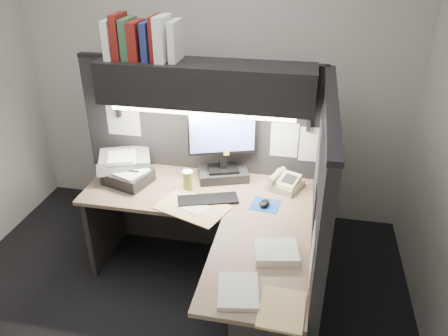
{
  "coord_description": "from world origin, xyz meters",
  "views": [
    {
      "loc": [
        0.85,
        -2.17,
        2.42
      ],
      "look_at": [
        0.31,
        0.51,
        0.97
      ],
      "focal_mm": 35.0,
      "sensor_mm": 36.0,
      "label": 1
    }
  ],
  "objects_px": {
    "desk": "(226,275)",
    "keyboard": "(208,200)",
    "monitor": "(223,153)",
    "printer": "(125,164)",
    "telephone": "(285,182)",
    "notebook_stack": "(128,177)",
    "coffee_cup": "(188,181)",
    "overhead_shelf": "(205,84)"
  },
  "relations": [
    {
      "from": "desk",
      "to": "printer",
      "type": "height_order",
      "value": "printer"
    },
    {
      "from": "overhead_shelf",
      "to": "telephone",
      "type": "xyz_separation_m",
      "value": [
        0.61,
        -0.02,
        -0.72
      ]
    },
    {
      "from": "monitor",
      "to": "telephone",
      "type": "height_order",
      "value": "monitor"
    },
    {
      "from": "coffee_cup",
      "to": "printer",
      "type": "height_order",
      "value": "printer"
    },
    {
      "from": "monitor",
      "to": "notebook_stack",
      "type": "relative_size",
      "value": 1.77
    },
    {
      "from": "monitor",
      "to": "coffee_cup",
      "type": "distance_m",
      "value": 0.35
    },
    {
      "from": "keyboard",
      "to": "notebook_stack",
      "type": "distance_m",
      "value": 0.68
    },
    {
      "from": "overhead_shelf",
      "to": "monitor",
      "type": "distance_m",
      "value": 0.56
    },
    {
      "from": "printer",
      "to": "monitor",
      "type": "bearing_deg",
      "value": -17.89
    },
    {
      "from": "overhead_shelf",
      "to": "notebook_stack",
      "type": "xyz_separation_m",
      "value": [
        -0.58,
        -0.18,
        -0.72
      ]
    },
    {
      "from": "coffee_cup",
      "to": "printer",
      "type": "bearing_deg",
      "value": 164.97
    },
    {
      "from": "telephone",
      "to": "coffee_cup",
      "type": "xyz_separation_m",
      "value": [
        -0.72,
        -0.16,
        0.03
      ]
    },
    {
      "from": "desk",
      "to": "coffee_cup",
      "type": "height_order",
      "value": "coffee_cup"
    },
    {
      "from": "notebook_stack",
      "to": "desk",
      "type": "bearing_deg",
      "value": -32.81
    },
    {
      "from": "keyboard",
      "to": "coffee_cup",
      "type": "distance_m",
      "value": 0.24
    },
    {
      "from": "coffee_cup",
      "to": "telephone",
      "type": "bearing_deg",
      "value": 12.92
    },
    {
      "from": "overhead_shelf",
      "to": "notebook_stack",
      "type": "bearing_deg",
      "value": -162.73
    },
    {
      "from": "monitor",
      "to": "keyboard",
      "type": "bearing_deg",
      "value": -116.06
    },
    {
      "from": "monitor",
      "to": "notebook_stack",
      "type": "distance_m",
      "value": 0.76
    },
    {
      "from": "telephone",
      "to": "monitor",
      "type": "bearing_deg",
      "value": -162.59
    },
    {
      "from": "keyboard",
      "to": "notebook_stack",
      "type": "bearing_deg",
      "value": 149.04
    },
    {
      "from": "desk",
      "to": "printer",
      "type": "relative_size",
      "value": 4.34
    },
    {
      "from": "desk",
      "to": "telephone",
      "type": "relative_size",
      "value": 7.33
    },
    {
      "from": "overhead_shelf",
      "to": "printer",
      "type": "height_order",
      "value": "overhead_shelf"
    },
    {
      "from": "desk",
      "to": "notebook_stack",
      "type": "bearing_deg",
      "value": 147.19
    },
    {
      "from": "printer",
      "to": "telephone",
      "type": "bearing_deg",
      "value": -21.68
    },
    {
      "from": "printer",
      "to": "keyboard",
      "type": "bearing_deg",
      "value": -43.29
    },
    {
      "from": "keyboard",
      "to": "monitor",
      "type": "bearing_deg",
      "value": 64.3
    },
    {
      "from": "monitor",
      "to": "notebook_stack",
      "type": "height_order",
      "value": "monitor"
    },
    {
      "from": "notebook_stack",
      "to": "telephone",
      "type": "bearing_deg",
      "value": 7.62
    },
    {
      "from": "coffee_cup",
      "to": "desk",
      "type": "bearing_deg",
      "value": -54.39
    },
    {
      "from": "monitor",
      "to": "printer",
      "type": "height_order",
      "value": "monitor"
    },
    {
      "from": "desk",
      "to": "monitor",
      "type": "distance_m",
      "value": 0.95
    },
    {
      "from": "overhead_shelf",
      "to": "notebook_stack",
      "type": "distance_m",
      "value": 0.95
    },
    {
      "from": "desk",
      "to": "keyboard",
      "type": "bearing_deg",
      "value": 117.06
    },
    {
      "from": "coffee_cup",
      "to": "notebook_stack",
      "type": "height_order",
      "value": "coffee_cup"
    },
    {
      "from": "monitor",
      "to": "keyboard",
      "type": "xyz_separation_m",
      "value": [
        -0.04,
        -0.35,
        -0.22
      ]
    },
    {
      "from": "monitor",
      "to": "coffee_cup",
      "type": "height_order",
      "value": "monitor"
    },
    {
      "from": "telephone",
      "to": "notebook_stack",
      "type": "distance_m",
      "value": 1.21
    },
    {
      "from": "desk",
      "to": "overhead_shelf",
      "type": "height_order",
      "value": "overhead_shelf"
    },
    {
      "from": "printer",
      "to": "notebook_stack",
      "type": "height_order",
      "value": "printer"
    },
    {
      "from": "overhead_shelf",
      "to": "monitor",
      "type": "relative_size",
      "value": 2.7
    }
  ]
}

